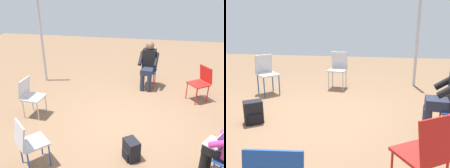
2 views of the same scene
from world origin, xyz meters
TOP-DOWN VIEW (x-y plane):
  - ground_plane at (0.00, 0.00)m, footprint 14.00×14.00m
  - chair_west at (-2.05, 0.32)m, footprint 0.48×0.45m
  - chair_northwest at (-1.36, 1.57)m, footprint 0.56×0.58m
  - chair_south at (-0.02, -2.10)m, footprint 0.44×0.47m
  - chair_southeast at (1.46, -1.40)m, footprint 0.59×0.58m
  - person_in_black at (-1.88, 0.30)m, footprint 0.55×0.54m
  - backpack_near_laptop_user at (1.00, 0.16)m, footprint 0.34×0.32m
  - tent_pole_far at (-1.84, -2.57)m, footprint 0.07×0.07m

SIDE VIEW (x-z plane):
  - ground_plane at x=0.00m, z-range 0.00..0.00m
  - backpack_near_laptop_user at x=1.00m, z-range -0.02..0.34m
  - chair_west at x=-2.05m, z-range 0.07..0.92m
  - chair_northwest at x=-1.36m, z-range 0.07..0.92m
  - chair_south at x=-0.02m, z-range 0.07..0.92m
  - chair_southeast at x=1.46m, z-range 0.07..0.92m
  - person_in_black at x=-1.88m, z-range 0.07..1.31m
  - tent_pole_far at x=-1.84m, z-range 0.00..2.22m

